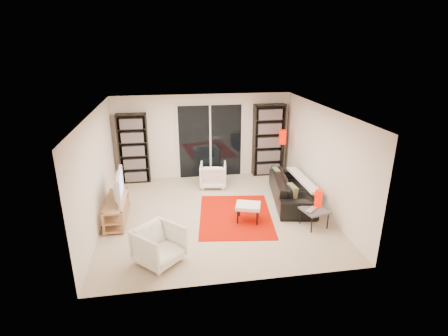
{
  "coord_description": "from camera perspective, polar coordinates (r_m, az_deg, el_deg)",
  "views": [
    {
      "loc": [
        -0.97,
        -7.2,
        3.73
      ],
      "look_at": [
        0.25,
        0.3,
        1.0
      ],
      "focal_mm": 28.0,
      "sensor_mm": 36.0,
      "label": 1
    }
  ],
  "objects": [
    {
      "name": "bookshelf_left",
      "position": [
        9.97,
        -14.53,
        3.08
      ],
      "size": [
        0.8,
        0.3,
        1.95
      ],
      "color": "black",
      "rests_on": "ground"
    },
    {
      "name": "laptop",
      "position": [
        7.63,
        14.44,
        -6.7
      ],
      "size": [
        0.39,
        0.37,
        0.03
      ],
      "primitive_type": "imported",
      "rotation": [
        0.0,
        0.0,
        0.72
      ],
      "color": "silver",
      "rests_on": "side_table"
    },
    {
      "name": "wall_front",
      "position": [
        5.43,
        2.17,
        -8.05
      ],
      "size": [
        5.0,
        0.02,
        2.4
      ],
      "primitive_type": "cube",
      "color": "white",
      "rests_on": "ground"
    },
    {
      "name": "sofa",
      "position": [
        8.81,
        11.0,
        -3.38
      ],
      "size": [
        1.23,
        2.33,
        0.65
      ],
      "primitive_type": "imported",
      "rotation": [
        0.0,
        0.0,
        1.4
      ],
      "color": "black",
      "rests_on": "floor"
    },
    {
      "name": "tv_stand",
      "position": [
        8.11,
        -17.12,
        -6.51
      ],
      "size": [
        0.43,
        1.35,
        0.5
      ],
      "color": "tan",
      "rests_on": "floor"
    },
    {
      "name": "ceiling",
      "position": [
        7.39,
        -1.56,
        9.38
      ],
      "size": [
        5.0,
        5.0,
        0.02
      ],
      "primitive_type": "cube",
      "color": "white",
      "rests_on": "wall_back"
    },
    {
      "name": "rug",
      "position": [
        8.06,
        1.88,
        -7.76
      ],
      "size": [
        1.89,
        2.38,
        0.01
      ],
      "primitive_type": "cube",
      "rotation": [
        0.0,
        0.0,
        -0.13
      ],
      "color": "#C80F00",
      "rests_on": "floor"
    },
    {
      "name": "wall_right",
      "position": [
        8.39,
        15.7,
        1.44
      ],
      "size": [
        0.02,
        5.0,
        2.4
      ],
      "primitive_type": "cube",
      "color": "white",
      "rests_on": "ground"
    },
    {
      "name": "wall_left",
      "position": [
        7.79,
        -20.02,
        -0.45
      ],
      "size": [
        0.02,
        5.0,
        2.4
      ],
      "primitive_type": "cube",
      "color": "white",
      "rests_on": "ground"
    },
    {
      "name": "wall_back",
      "position": [
        10.07,
        -3.43,
        5.18
      ],
      "size": [
        5.0,
        0.02,
        2.4
      ],
      "primitive_type": "cube",
      "color": "white",
      "rests_on": "ground"
    },
    {
      "name": "floor_lamp",
      "position": [
        9.92,
        9.5,
        4.24
      ],
      "size": [
        0.22,
        0.22,
        1.46
      ],
      "color": "black",
      "rests_on": "floor"
    },
    {
      "name": "armchair_back",
      "position": [
        9.55,
        -1.78,
        -1.14
      ],
      "size": [
        0.8,
        0.82,
        0.65
      ],
      "primitive_type": "imported",
      "rotation": [
        0.0,
        0.0,
        2.98
      ],
      "color": "white",
      "rests_on": "floor"
    },
    {
      "name": "ottoman",
      "position": [
        7.72,
        3.96,
        -6.32
      ],
      "size": [
        0.63,
        0.57,
        0.4
      ],
      "color": "white",
      "rests_on": "floor"
    },
    {
      "name": "bookshelf_right",
      "position": [
        10.31,
        7.27,
        4.53
      ],
      "size": [
        0.9,
        0.3,
        2.1
      ],
      "color": "black",
      "rests_on": "ground"
    },
    {
      "name": "sliding_door",
      "position": [
        10.1,
        -2.26,
        4.35
      ],
      "size": [
        1.92,
        0.08,
        2.16
      ],
      "color": "white",
      "rests_on": "ground"
    },
    {
      "name": "floor",
      "position": [
        8.17,
        -1.4,
        -7.42
      ],
      "size": [
        5.0,
        5.0,
        0.0
      ],
      "primitive_type": "plane",
      "color": "#C3AD8D",
      "rests_on": "ground"
    },
    {
      "name": "side_table",
      "position": [
        7.72,
        14.57,
        -6.83
      ],
      "size": [
        0.61,
        0.61,
        0.4
      ],
      "color": "#4F4F54",
      "rests_on": "floor"
    },
    {
      "name": "armchair_front",
      "position": [
        6.46,
        -10.59,
        -12.31
      ],
      "size": [
        1.04,
        1.04,
        0.68
      ],
      "primitive_type": "imported",
      "rotation": [
        0.0,
        0.0,
        0.77
      ],
      "color": "white",
      "rests_on": "floor"
    },
    {
      "name": "tv",
      "position": [
        7.89,
        -17.38,
        -2.92
      ],
      "size": [
        0.2,
        1.09,
        0.62
      ],
      "primitive_type": "imported",
      "rotation": [
        0.0,
        0.0,
        1.62
      ],
      "color": "black",
      "rests_on": "tv_stand"
    },
    {
      "name": "table_lamp",
      "position": [
        7.8,
        15.16,
        -4.77
      ],
      "size": [
        0.16,
        0.16,
        0.37
      ],
      "primitive_type": "cylinder",
      "color": "red",
      "rests_on": "side_table"
    }
  ]
}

